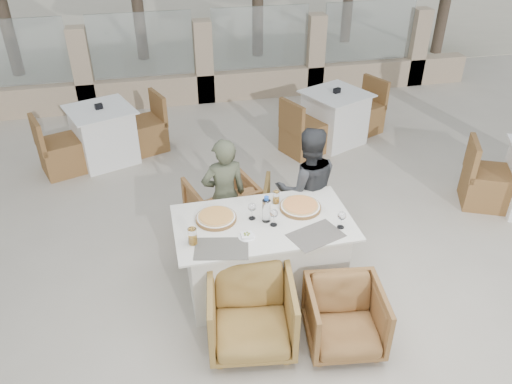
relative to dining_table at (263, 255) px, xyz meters
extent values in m
plane|color=#BBB2A0|center=(0.11, 0.08, -0.39)|extent=(80.00, 80.00, 0.00)
cube|color=#5D5950|center=(-0.43, -0.30, 0.39)|extent=(0.50, 0.38, 0.00)
cube|color=#5F5951|center=(0.40, -0.30, 0.39)|extent=(0.52, 0.43, 0.00)
cylinder|color=#C6631B|center=(-0.41, 0.12, 0.41)|extent=(0.39, 0.39, 0.05)
cylinder|color=orange|center=(0.38, 0.13, 0.41)|extent=(0.45, 0.45, 0.05)
cylinder|color=#BFDBFB|center=(0.03, 0.01, 0.51)|extent=(0.10, 0.10, 0.26)
cylinder|color=orange|center=(-0.65, -0.18, 0.46)|extent=(0.10, 0.10, 0.15)
cylinder|color=orange|center=(0.19, 0.27, 0.45)|extent=(0.07, 0.07, 0.13)
imported|color=#9A6738|center=(-0.23, 1.00, -0.07)|extent=(0.84, 0.85, 0.63)
imported|color=olive|center=(0.53, 0.74, -0.07)|extent=(0.86, 0.87, 0.63)
imported|color=olive|center=(-0.25, -0.64, -0.05)|extent=(0.80, 0.82, 0.66)
imported|color=brown|center=(0.50, -0.83, -0.10)|extent=(0.70, 0.71, 0.58)
imported|color=#4C513B|center=(-0.24, 0.71, 0.25)|extent=(0.49, 0.35, 1.27)
imported|color=#323437|center=(0.60, 0.59, 0.29)|extent=(0.70, 0.57, 1.36)
camera|label=1|loc=(-0.86, -3.54, 3.01)|focal=35.00mm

